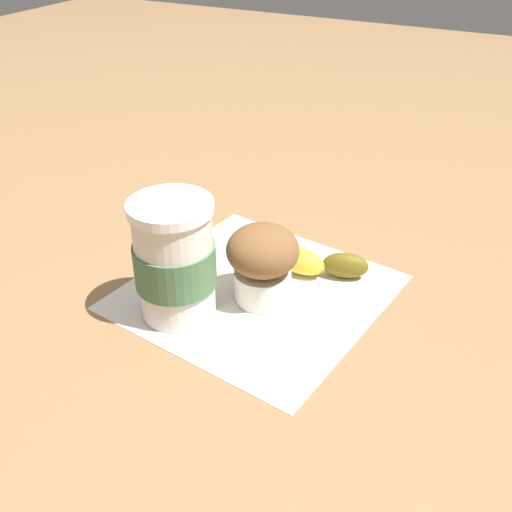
% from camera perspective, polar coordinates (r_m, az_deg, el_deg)
% --- Properties ---
extents(ground_plane, '(3.00, 3.00, 0.00)m').
position_cam_1_polar(ground_plane, '(0.68, 0.00, -3.48)').
color(ground_plane, '#936D47').
extents(paper_napkin, '(0.30, 0.30, 0.00)m').
position_cam_1_polar(paper_napkin, '(0.68, 0.00, -3.43)').
color(paper_napkin, white).
rests_on(paper_napkin, ground_plane).
extents(coffee_cup, '(0.09, 0.09, 0.13)m').
position_cam_1_polar(coffee_cup, '(0.62, -7.75, -0.40)').
color(coffee_cup, silver).
rests_on(coffee_cup, paper_napkin).
extents(muffin, '(0.08, 0.08, 0.09)m').
position_cam_1_polar(muffin, '(0.64, 0.64, -0.41)').
color(muffin, white).
rests_on(muffin, paper_napkin).
extents(banana, '(0.05, 0.16, 0.03)m').
position_cam_1_polar(banana, '(0.71, 4.33, -0.21)').
color(banana, yellow).
rests_on(banana, paper_napkin).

